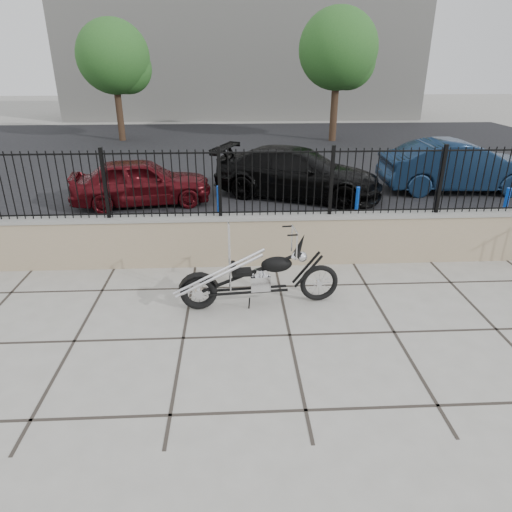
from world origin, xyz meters
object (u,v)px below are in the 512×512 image
at_px(chopper_motorcycle, 257,264).
at_px(car_black, 298,173).
at_px(car_red, 142,182).
at_px(car_blue, 459,166).

height_order(chopper_motorcycle, car_black, chopper_motorcycle).
bearing_deg(car_red, chopper_motorcycle, -162.87).
distance_m(car_red, car_black, 4.23).
bearing_deg(car_blue, chopper_motorcycle, 138.16).
relative_size(car_black, car_blue, 1.05).
bearing_deg(chopper_motorcycle, car_blue, 40.81).
bearing_deg(car_blue, car_black, 96.08).
relative_size(chopper_motorcycle, car_red, 0.66).
bearing_deg(chopper_motorcycle, car_red, 110.86).
distance_m(chopper_motorcycle, car_black, 6.26).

